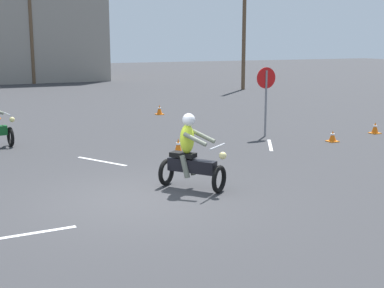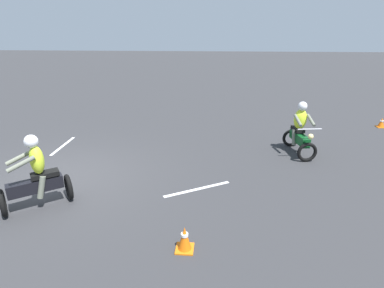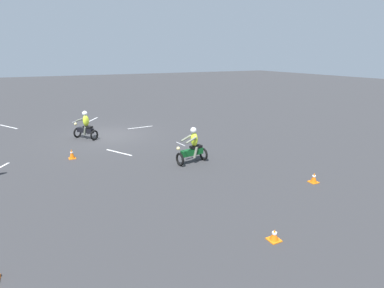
{
  "view_description": "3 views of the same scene",
  "coord_description": "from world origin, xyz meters",
  "views": [
    {
      "loc": [
        -3.3,
        -10.05,
        3.23
      ],
      "look_at": [
        1.34,
        0.2,
        1.0
      ],
      "focal_mm": 50.0,
      "sensor_mm": 36.0,
      "label": 1
    },
    {
      "loc": [
        6.73,
        4.09,
        3.6
      ],
      "look_at": [
        -0.53,
        3.42,
        0.9
      ],
      "focal_mm": 28.0,
      "sensor_mm": 36.0,
      "label": 2
    },
    {
      "loc": [
        3.33,
        18.12,
        4.73
      ],
      "look_at": [
        -2.4,
        6.63,
        0.9
      ],
      "focal_mm": 28.0,
      "sensor_mm": 36.0,
      "label": 3
    }
  ],
  "objects": [
    {
      "name": "ground_plane",
      "position": [
        0.0,
        0.0,
        0.0
      ],
      "size": [
        120.0,
        120.0,
        0.0
      ],
      "primitive_type": "plane",
      "color": "#333335"
    },
    {
      "name": "motorcycle_rider_foreground",
      "position": [
        1.31,
        0.23,
        0.73
      ],
      "size": [
        1.33,
        1.48,
        1.66
      ],
      "rotation": [
        0.0,
        0.0,
        3.8
      ],
      "color": "black",
      "rests_on": "ground"
    },
    {
      "name": "motorcycle_rider_background",
      "position": [
        -2.44,
        6.63,
        0.73
      ],
      "size": [
        1.55,
        0.83,
        1.66
      ],
      "rotation": [
        0.0,
        0.0,
        4.86
      ],
      "color": "black",
      "rests_on": "ground"
    },
    {
      "name": "traffic_cone_mid_center",
      "position": [
        2.43,
        3.56,
        0.22
      ],
      "size": [
        0.32,
        0.32,
        0.47
      ],
      "color": "orange",
      "rests_on": "ground"
    },
    {
      "name": "traffic_cone_mid_left",
      "position": [
        -5.63,
        10.69,
        0.19
      ],
      "size": [
        0.32,
        0.32,
        0.39
      ],
      "color": "orange",
      "rests_on": "ground"
    },
    {
      "name": "traffic_cone_far_right",
      "position": [
        -1.69,
        12.93,
        0.15
      ],
      "size": [
        0.32,
        0.32,
        0.32
      ],
      "color": "orange",
      "rests_on": "ground"
    },
    {
      "name": "lane_stripe_nw",
      "position": [
        0.23,
        3.63,
        0.0
      ],
      "size": [
        0.98,
        1.58,
        0.01
      ],
      "primitive_type": "cube",
      "rotation": [
        0.0,
        0.0,
        3.67
      ],
      "color": "silver",
      "rests_on": "ground"
    },
    {
      "name": "lane_stripe_w",
      "position": [
        -2.37,
        -1.18,
        0.0
      ],
      "size": [
        1.75,
        0.18,
        0.01
      ],
      "primitive_type": "cube",
      "rotation": [
        0.0,
        0.0,
        4.76
      ],
      "color": "silver",
      "rests_on": "ground"
    },
    {
      "name": "lane_stripe_sw",
      "position": [
        0.04,
        -5.35,
        0.0
      ],
      "size": [
        0.9,
        1.32,
        0.01
      ],
      "primitive_type": "cube",
      "rotation": [
        0.0,
        0.0,
        5.71
      ],
      "color": "silver",
      "rests_on": "ground"
    },
    {
      "name": "lane_stripe_se",
      "position": [
        5.68,
        -5.4,
        0.0
      ],
      "size": [
        1.24,
        1.92,
        0.01
      ],
      "primitive_type": "cube",
      "rotation": [
        0.0,
        0.0,
        6.84
      ],
      "color": "silver",
      "rests_on": "ground"
    }
  ]
}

